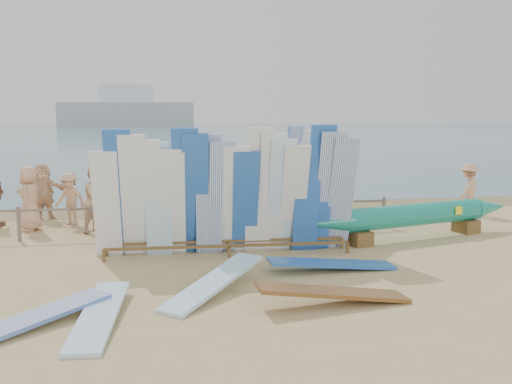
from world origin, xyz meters
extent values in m
plane|color=tan|center=(0.00, 0.00, 0.00)|extent=(160.00, 160.00, 0.00)
cube|color=#466E7E|center=(0.00, 128.00, 0.00)|extent=(320.00, 240.00, 0.02)
cube|color=olive|center=(0.00, 7.20, 0.00)|extent=(40.00, 2.60, 0.01)
cube|color=#999EA3|center=(-12.00, 180.00, 4.02)|extent=(45.00, 8.00, 8.00)
cube|color=silver|center=(-12.00, 180.00, 11.02)|extent=(18.00, 6.00, 6.00)
cube|color=#736457|center=(0.00, 3.00, 0.80)|extent=(12.00, 0.06, 0.06)
cube|color=#736457|center=(-4.00, 3.00, 0.45)|extent=(0.08, 0.08, 0.90)
cube|color=#736457|center=(-2.00, 3.00, 0.45)|extent=(0.08, 0.08, 0.90)
cube|color=#736457|center=(0.00, 3.00, 0.45)|extent=(0.08, 0.08, 0.90)
cube|color=#736457|center=(2.00, 3.00, 0.45)|extent=(0.08, 0.08, 0.90)
cube|color=#736457|center=(4.00, 3.00, 0.45)|extent=(0.08, 0.08, 0.90)
cube|color=#736457|center=(6.00, 3.00, 0.45)|extent=(0.08, 0.08, 0.90)
cube|color=brown|center=(1.17, 0.42, 0.27)|extent=(5.61, 0.28, 0.06)
cube|color=brown|center=(1.19, 0.90, 0.27)|extent=(5.61, 0.28, 0.06)
cube|color=white|center=(-1.55, 0.76, 1.24)|extent=(0.62, 0.67, 2.48)
cube|color=blue|center=(-1.24, 0.75, 1.47)|extent=(0.63, 0.87, 2.95)
cube|color=white|center=(-0.93, 0.74, 1.42)|extent=(0.63, 0.86, 2.83)
cube|color=white|center=(-0.62, 0.73, 1.36)|extent=(0.63, 0.86, 2.72)
cube|color=#9ACFF6|center=(-0.41, 0.72, 1.33)|extent=(0.61, 0.57, 2.66)
cube|color=white|center=(-0.10, 0.71, 1.26)|extent=(0.62, 0.77, 2.51)
cube|color=blue|center=(0.21, 0.70, 1.49)|extent=(0.63, 0.99, 2.97)
cube|color=blue|center=(0.43, 0.69, 1.43)|extent=(0.63, 0.99, 2.86)
cube|color=white|center=(0.74, 0.67, 1.41)|extent=(0.62, 0.63, 2.82)
cube|color=white|center=(1.05, 0.66, 1.34)|extent=(0.62, 0.80, 2.68)
cube|color=white|center=(1.36, 0.65, 1.28)|extent=(0.62, 0.81, 2.56)
cube|color=blue|center=(1.58, 0.64, 1.22)|extent=(0.62, 0.81, 2.44)
cube|color=white|center=(1.89, 0.63, 1.49)|extent=(0.62, 0.69, 2.98)
cube|color=white|center=(2.20, 0.62, 1.42)|extent=(0.62, 0.82, 2.84)
cube|color=#9ACFF6|center=(2.42, 0.61, 1.36)|extent=(0.63, 0.88, 2.71)
cube|color=white|center=(2.73, 0.60, 1.29)|extent=(0.63, 0.94, 2.58)
cube|color=blue|center=(3.04, 0.59, 1.27)|extent=(0.61, 0.57, 2.55)
cube|color=blue|center=(3.35, 0.57, 1.52)|extent=(0.62, 0.75, 3.03)
cube|color=white|center=(3.56, 0.57, 1.44)|extent=(0.63, 0.92, 2.88)
cube|color=white|center=(3.87, 0.55, 1.37)|extent=(0.63, 0.99, 2.74)
cube|color=brown|center=(3.27, 1.78, 0.27)|extent=(1.69, 1.48, 0.07)
cube|color=brown|center=(2.96, 2.14, 0.27)|extent=(1.69, 1.48, 0.07)
cube|color=white|center=(2.34, 1.29, 1.25)|extent=(0.88, 0.88, 2.51)
cube|color=white|center=(2.74, 1.63, 1.50)|extent=(0.99, 1.01, 3.00)
cube|color=white|center=(3.13, 1.97, 1.44)|extent=(1.00, 1.03, 2.87)
cube|color=white|center=(3.52, 2.31, 1.38)|extent=(1.02, 1.04, 2.75)
cube|color=white|center=(3.84, 2.59, 1.32)|extent=(1.02, 1.05, 2.63)
cube|color=brown|center=(4.53, 1.06, 0.18)|extent=(0.64, 0.71, 0.36)
cube|color=brown|center=(8.01, 1.99, 0.18)|extent=(0.64, 0.71, 0.36)
cylinder|color=#1A8F7B|center=(6.27, 1.53, 0.64)|extent=(4.42, 1.73, 0.60)
cone|color=#1A8F7B|center=(3.66, 0.82, 0.64)|extent=(1.31, 0.85, 0.56)
cone|color=#1A8F7B|center=(8.89, 2.23, 0.64)|extent=(1.31, 0.85, 0.56)
cube|color=yellow|center=(7.51, 1.55, 0.71)|extent=(0.22, 0.08, 0.22)
cube|color=brown|center=(2.99, 1.09, 0.65)|extent=(0.93, 0.77, 0.05)
cube|color=white|center=(2.99, 1.09, 0.88)|extent=(0.42, 0.14, 0.38)
cube|color=brown|center=(2.55, -3.02, 0.00)|extent=(2.71, 0.73, 0.44)
cube|color=white|center=(-2.37, -3.21, 0.00)|extent=(2.37, 2.23, 0.24)
cube|color=#9ACFF6|center=(-1.33, -3.11, 0.00)|extent=(0.78, 2.74, 0.22)
cube|color=blue|center=(3.16, -1.00, 0.00)|extent=(2.71, 0.63, 0.30)
cube|color=#9ACFF6|center=(0.59, -2.07, 0.00)|extent=(2.14, 2.43, 0.43)
cube|color=#B8132F|center=(1.26, 4.00, 0.29)|extent=(0.53, 0.48, 0.05)
cube|color=#B8132F|center=(1.25, 4.21, 0.54)|extent=(0.51, 0.18, 0.50)
cube|color=#B8132F|center=(0.65, 3.62, 0.32)|extent=(0.62, 0.58, 0.05)
cube|color=#B8132F|center=(0.68, 3.86, 0.60)|extent=(0.57, 0.24, 0.55)
cube|color=#B8132F|center=(2.88, 3.56, 0.57)|extent=(0.59, 0.85, 0.57)
cube|color=#B8132F|center=(2.83, 3.87, 0.94)|extent=(0.49, 0.25, 0.36)
imported|color=tan|center=(4.88, 5.91, 0.79)|extent=(1.07, 0.96, 1.58)
imported|color=#8C6042|center=(2.61, 5.27, 0.91)|extent=(0.58, 0.75, 1.82)
imported|color=tan|center=(9.58, 4.54, 0.85)|extent=(1.13, 1.05, 1.69)
imported|color=beige|center=(-2.12, 3.80, 0.93)|extent=(0.86, 0.99, 1.85)
imported|color=#8C6042|center=(-3.98, 6.07, 0.84)|extent=(0.61, 0.33, 1.67)
imported|color=beige|center=(3.68, 3.60, 0.77)|extent=(0.83, 0.70, 1.55)
imported|color=tan|center=(-4.00, 4.31, 0.92)|extent=(0.52, 0.94, 1.84)
imported|color=tan|center=(2.17, 4.88, 0.87)|extent=(0.91, 0.87, 1.74)
imported|color=beige|center=(-4.00, 6.12, 0.88)|extent=(1.71, 1.15, 1.76)
imported|color=#8C6042|center=(4.74, 4.87, 0.78)|extent=(0.94, 0.48, 1.55)
imported|color=tan|center=(-3.03, 5.00, 0.78)|extent=(1.09, 0.83, 1.56)
imported|color=beige|center=(-0.48, 6.08, 0.89)|extent=(1.73, 1.15, 1.79)
camera|label=1|loc=(-0.28, -11.61, 3.20)|focal=38.00mm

